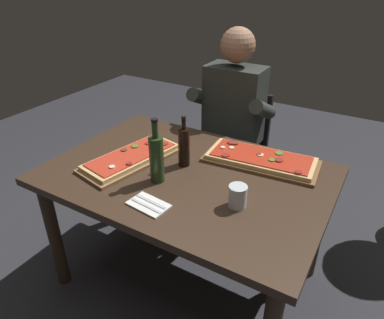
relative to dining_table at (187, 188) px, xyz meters
name	(u,v)px	position (x,y,z in m)	size (l,w,h in m)	color
ground_plane	(188,276)	(0.00, 0.00, -0.64)	(6.40, 6.40, 0.00)	#2D2D33
dining_table	(187,188)	(0.00, 0.00, 0.00)	(1.40, 0.96, 0.74)	#3D2B1E
pizza_rectangular_front	(261,159)	(0.28, 0.28, 0.12)	(0.61, 0.31, 0.05)	brown
pizza_rectangular_left	(132,157)	(-0.32, -0.05, 0.11)	(0.35, 0.59, 0.05)	olive
wine_bottle_dark	(157,158)	(-0.08, -0.14, 0.22)	(0.07, 0.07, 0.32)	#233819
oil_bottle_amber	(184,146)	(-0.05, 0.06, 0.20)	(0.06, 0.06, 0.27)	black
tumbler_near_camera	(237,197)	(0.33, -0.13, 0.14)	(0.08, 0.08, 0.10)	silver
napkin_cutlery_set	(149,205)	(0.00, -0.32, 0.10)	(0.19, 0.13, 0.01)	white
diner_chair	(236,146)	(-0.10, 0.86, -0.16)	(0.44, 0.44, 0.87)	black
seated_diner	(231,119)	(-0.10, 0.74, 0.10)	(0.53, 0.41, 1.33)	#23232D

